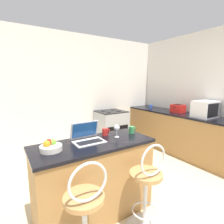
% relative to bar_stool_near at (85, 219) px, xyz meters
% --- Properties ---
extents(wall_back, '(12.00, 0.06, 2.60)m').
position_rel_bar_stool_near_xyz_m(wall_back, '(0.88, 2.56, 0.84)').
color(wall_back, silver).
rests_on(wall_back, ground_plane).
extents(breakfast_bar, '(1.37, 0.58, 0.90)m').
position_rel_bar_stool_near_xyz_m(breakfast_bar, '(0.34, 0.51, -0.01)').
color(breakfast_bar, '#9E703D').
rests_on(breakfast_bar, ground_plane).
extents(counter_right, '(0.62, 3.28, 0.90)m').
position_rel_bar_stool_near_xyz_m(counter_right, '(2.78, 0.91, -0.01)').
color(counter_right, '#9E703D').
rests_on(counter_right, ground_plane).
extents(bar_stool_near, '(0.40, 0.40, 0.99)m').
position_rel_bar_stool_near_xyz_m(bar_stool_near, '(0.00, 0.00, 0.00)').
color(bar_stool_near, silver).
rests_on(bar_stool_near, ground_plane).
extents(bar_stool_far, '(0.40, 0.40, 0.99)m').
position_rel_bar_stool_near_xyz_m(bar_stool_far, '(0.68, 0.00, 0.00)').
color(bar_stool_far, silver).
rests_on(bar_stool_far, ground_plane).
extents(laptop, '(0.35, 0.27, 0.22)m').
position_rel_bar_stool_near_xyz_m(laptop, '(0.30, 0.60, 0.49)').
color(laptop, silver).
rests_on(laptop, breakfast_bar).
extents(microwave, '(0.49, 0.34, 0.32)m').
position_rel_bar_stool_near_xyz_m(microwave, '(2.80, 0.64, 0.59)').
color(microwave, silver).
rests_on(microwave, counter_right).
extents(toaster, '(0.24, 0.26, 0.18)m').
position_rel_bar_stool_near_xyz_m(toaster, '(2.82, 1.26, 0.52)').
color(toaster, red).
rests_on(toaster, counter_right).
extents(stove_range, '(0.64, 0.60, 0.90)m').
position_rel_bar_stool_near_xyz_m(stove_range, '(1.65, 2.22, -0.01)').
color(stove_range, '#9EA3A8').
rests_on(stove_range, ground_plane).
extents(fruit_bowl, '(0.22, 0.22, 0.11)m').
position_rel_bar_stool_near_xyz_m(fruit_bowl, '(-0.12, 0.54, 0.48)').
color(fruit_bowl, silver).
rests_on(fruit_bowl, breakfast_bar).
extents(mug_blue, '(0.09, 0.07, 0.10)m').
position_rel_bar_stool_near_xyz_m(mug_blue, '(2.73, 2.01, 0.48)').
color(mug_blue, '#2D51AD').
rests_on(mug_blue, counter_right).
extents(wine_glass_short, '(0.07, 0.07, 0.16)m').
position_rel_bar_stool_near_xyz_m(wine_glass_short, '(0.67, 0.54, 0.55)').
color(wine_glass_short, silver).
rests_on(wine_glass_short, breakfast_bar).
extents(mug_red, '(0.09, 0.08, 0.09)m').
position_rel_bar_stool_near_xyz_m(mug_red, '(0.60, 0.69, 0.48)').
color(mug_red, red).
rests_on(mug_red, breakfast_bar).
extents(mug_green, '(0.09, 0.07, 0.09)m').
position_rel_bar_stool_near_xyz_m(mug_green, '(0.94, 0.57, 0.48)').
color(mug_green, '#338447').
rests_on(mug_green, breakfast_bar).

